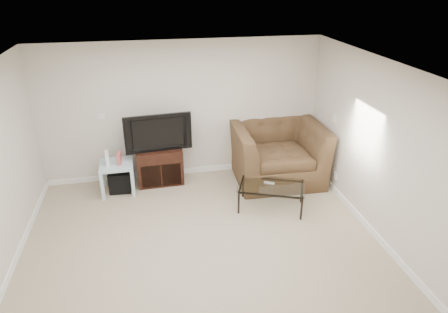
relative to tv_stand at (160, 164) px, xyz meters
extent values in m
plane|color=tan|center=(0.48, -2.28, -0.34)|extent=(5.00, 5.00, 0.00)
plane|color=white|center=(0.48, -2.28, 2.16)|extent=(5.00, 5.00, 0.00)
cube|color=silver|center=(0.48, 0.22, 0.91)|extent=(5.00, 0.02, 2.50)
cube|color=silver|center=(2.98, -2.28, 0.91)|extent=(0.02, 5.00, 2.50)
cube|color=white|center=(-0.92, 0.21, 0.91)|extent=(0.12, 0.02, 0.12)
cube|color=white|center=(2.97, -0.68, 0.91)|extent=(0.02, 0.09, 0.13)
cube|color=white|center=(2.97, -0.98, -0.04)|extent=(0.02, 0.08, 0.12)
cube|color=black|center=(0.00, -0.04, 0.22)|extent=(0.49, 0.35, 0.07)
imported|color=black|center=(0.00, -0.03, 0.67)|extent=(1.09, 0.31, 0.67)
cube|color=black|center=(-0.71, -0.21, -0.15)|extent=(0.39, 0.39, 0.37)
cube|color=white|center=(-0.87, -0.26, 0.32)|extent=(0.08, 0.18, 0.24)
cube|color=#CC4C4C|center=(-0.67, -0.25, 0.30)|extent=(0.08, 0.16, 0.21)
imported|color=#502F1E|center=(2.13, -0.29, 0.37)|extent=(1.63, 1.08, 1.40)
cube|color=#B2B2B7|center=(1.70, -1.21, 0.09)|extent=(0.17, 0.12, 0.02)
camera|label=1|loc=(-0.12, -6.60, 3.20)|focal=32.00mm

